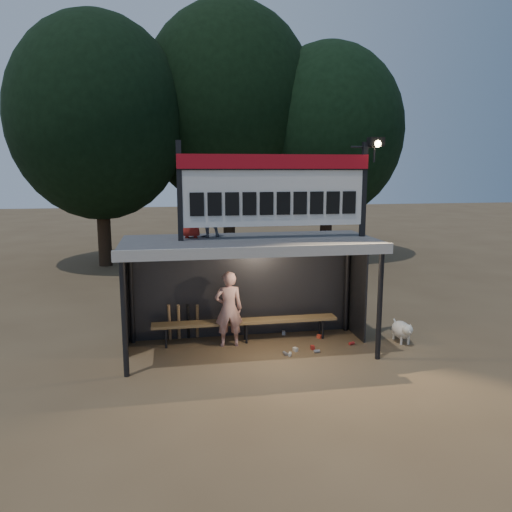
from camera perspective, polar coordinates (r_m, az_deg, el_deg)
The scene contains 13 objects.
ground at distance 10.46m, azimuth -0.71°, elevation -10.72°, with size 80.00×80.00×0.00m, color brown.
player at distance 10.49m, azimuth -3.14°, elevation -6.06°, with size 0.59×0.38×1.60m, color silver.
child_a at distance 10.16m, azimuth -5.53°, elevation 4.97°, with size 0.48×0.38×1.00m, color slate.
child_b at distance 10.08m, azimuth -7.47°, elevation 4.71°, with size 0.46×0.30×0.93m, color #AB231A.
dugout_shelter at distance 10.20m, azimuth -0.95°, elevation -0.48°, with size 5.10×2.08×2.32m.
scoreboard_assembly at distance 9.89m, azimuth 2.48°, elevation 7.81°, with size 4.10×0.27×1.99m.
bench at distance 10.84m, azimuth -1.19°, elevation -7.56°, with size 4.00×0.35×0.48m.
tree_left at distance 19.89m, azimuth -17.58°, elevation 14.76°, with size 6.46×6.46×9.27m.
tree_mid at distance 21.46m, azimuth -3.20°, elevation 16.56°, with size 7.22×7.22×10.36m.
tree_right at distance 21.26m, azimuth 8.26°, elevation 13.90°, with size 6.08×6.08×8.72m.
dog at distance 11.27m, azimuth 16.36°, elevation -8.10°, with size 0.36×0.81×0.49m.
bats at distance 10.98m, azimuth -8.29°, elevation -7.44°, with size 0.68×0.35×0.84m.
litter at distance 10.66m, azimuth 5.82°, elevation -10.15°, with size 1.64×1.41×0.08m.
Camera 1 is at (-1.58, -9.66, 3.70)m, focal length 35.00 mm.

